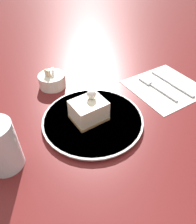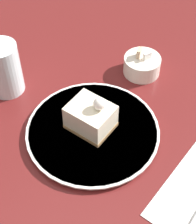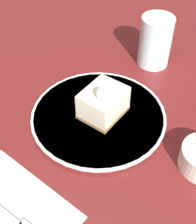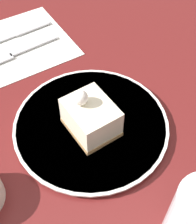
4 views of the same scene
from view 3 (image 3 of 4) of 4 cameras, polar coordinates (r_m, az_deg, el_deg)
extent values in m
plane|color=#5B1919|center=(0.67, 0.51, 1.19)|extent=(4.00, 4.00, 0.00)
cylinder|color=silver|center=(0.64, 0.08, -0.83)|extent=(0.26, 0.26, 0.01)
cylinder|color=silver|center=(0.63, 0.08, -0.56)|extent=(0.27, 0.27, 0.00)
cube|color=#9E7547|center=(0.63, 0.94, 0.08)|extent=(0.09, 0.07, 0.01)
cube|color=#EFE5C6|center=(0.61, 0.97, 1.97)|extent=(0.09, 0.07, 0.05)
sphere|color=white|center=(0.57, 0.85, 3.45)|extent=(0.03, 0.03, 0.03)
cylinder|color=silver|center=(0.77, 10.42, 12.59)|extent=(0.08, 0.08, 0.12)
camera|label=1|loc=(0.86, -13.95, 41.22)|focal=35.00mm
camera|label=2|loc=(0.66, -66.85, 38.62)|focal=60.00mm
camera|label=4|loc=(0.65, 37.26, 37.26)|focal=50.00mm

